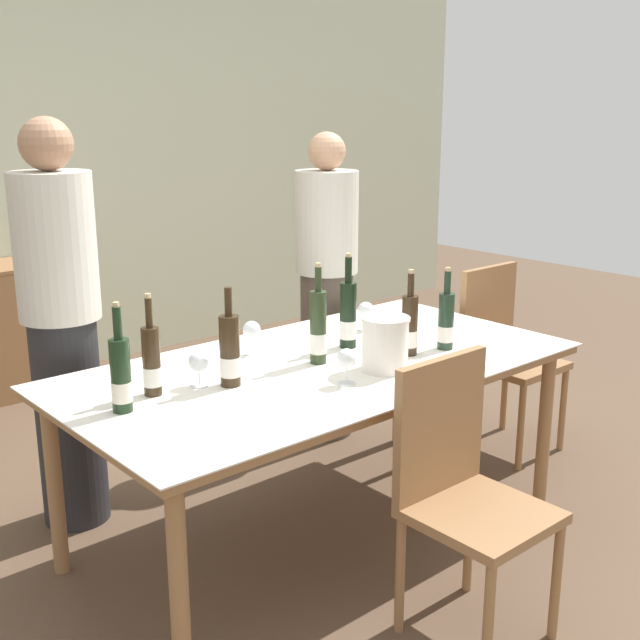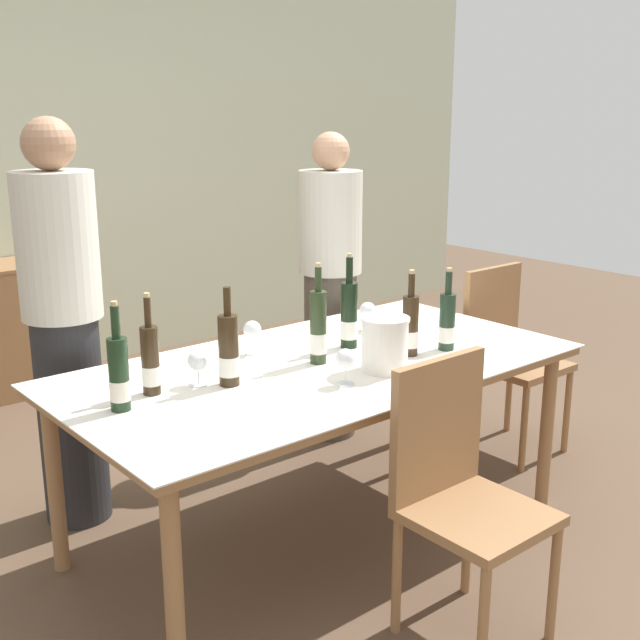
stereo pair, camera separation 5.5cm
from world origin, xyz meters
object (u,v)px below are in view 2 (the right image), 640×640
wine_bottle_2 (410,327)px  wine_bottle_3 (349,316)px  wine_bottle_5 (319,329)px  wine_bottle_4 (150,361)px  wine_bottle_0 (447,322)px  wine_glass_3 (368,312)px  person_host (64,327)px  chair_right_end (506,346)px  wine_glass_2 (252,331)px  wine_bottle_1 (119,374)px  wine_glass_1 (198,362)px  ice_bucket (385,343)px  dining_table (320,377)px  wine_bottle_6 (229,352)px  person_guest_left (330,289)px  wine_glass_0 (345,360)px  chair_near_front (458,482)px

wine_bottle_2 → wine_bottle_3: (-0.12, 0.25, 0.02)m
wine_bottle_5 → wine_bottle_4: bearing=171.0°
wine_bottle_0 → wine_glass_3: (-0.05, 0.43, -0.03)m
wine_bottle_4 → person_host: size_ratio=0.22×
chair_right_end → wine_glass_2: bearing=172.6°
wine_bottle_5 → chair_right_end: (1.34, 0.08, -0.35)m
wine_bottle_5 → wine_bottle_2: bearing=-24.9°
wine_bottle_1 → wine_bottle_2: bearing=-9.4°
wine_bottle_5 → wine_bottle_3: bearing=18.9°
wine_glass_2 → wine_glass_3: size_ratio=1.06×
wine_bottle_4 → wine_glass_3: size_ratio=2.78×
wine_bottle_0 → person_host: person_host is taller
wine_bottle_4 → wine_glass_1: (0.18, -0.03, -0.03)m
ice_bucket → wine_bottle_3: bearing=72.3°
wine_bottle_3 → wine_glass_3: bearing=30.2°
chair_right_end → person_host: bearing=160.8°
dining_table → wine_bottle_1: (-0.85, 0.05, 0.19)m
wine_bottle_1 → wine_glass_1: 0.34m
wine_bottle_1 → wine_bottle_4: 0.17m
wine_bottle_6 → wine_bottle_2: bearing=-12.6°
wine_bottle_1 → person_guest_left: size_ratio=0.23×
wine_bottle_4 → wine_bottle_0: bearing=-14.6°
wine_bottle_4 → wine_glass_0: 0.70m
chair_near_front → ice_bucket: bearing=72.1°
ice_bucket → chair_right_end: size_ratio=0.22×
wine_glass_3 → chair_right_end: size_ratio=0.14×
wine_glass_1 → chair_near_front: size_ratio=0.14×
wine_bottle_1 → person_guest_left: person_guest_left is taller
wine_bottle_3 → wine_glass_0: bearing=-133.6°
wine_bottle_6 → wine_glass_0: bearing=-40.0°
ice_bucket → wine_glass_3: size_ratio=1.60×
wine_bottle_3 → wine_bottle_2: bearing=-64.2°
wine_bottle_5 → wine_bottle_6: size_ratio=1.10×
wine_bottle_1 → wine_bottle_0: bearing=-10.0°
wine_glass_1 → wine_glass_2: (0.38, 0.19, 0.01)m
wine_bottle_5 → person_host: bearing=132.2°
ice_bucket → wine_bottle_2: size_ratio=0.60×
ice_bucket → wine_bottle_2: wine_bottle_2 is taller
wine_bottle_5 → person_guest_left: size_ratio=0.25×
wine_glass_1 → wine_bottle_1: bearing=-172.1°
wine_bottle_5 → wine_glass_3: (0.48, 0.22, -0.05)m
wine_bottle_1 → wine_glass_3: wine_bottle_1 is taller
wine_glass_0 → wine_bottle_6: bearing=140.0°
ice_bucket → wine_glass_0: (-0.23, -0.03, -0.02)m
ice_bucket → wine_bottle_0: bearing=4.5°
wine_bottle_4 → ice_bucket: bearing=-23.0°
wine_bottle_0 → chair_right_end: size_ratio=0.37×
wine_bottle_4 → wine_bottle_5: 0.70m
wine_bottle_4 → wine_glass_3: bearing=5.5°
wine_glass_3 → wine_glass_1: bearing=-172.0°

